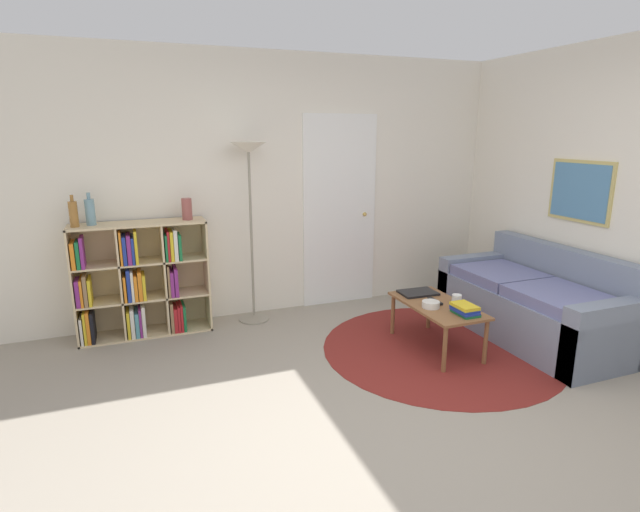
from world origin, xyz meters
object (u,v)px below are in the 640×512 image
cup (457,300)px  coffee_table (437,309)px  bottle_middle (90,212)px  vase_on_shelf (187,209)px  couch (537,305)px  bowl (431,304)px  bookshelf (138,282)px  floor_lamp (249,171)px  bottle_left (74,214)px  laptop (418,293)px

cup → coffee_table: bearing=157.3°
bottle_middle → vase_on_shelf: (0.81, -0.02, -0.02)m
couch → bottle_middle: 4.08m
coffee_table → cup: cup is taller
bowl → bottle_middle: bearing=153.0°
bowl → bottle_middle: 3.02m
coffee_table → bowl: 0.14m
bookshelf → floor_lamp: bearing=-1.8°
bottle_middle → vase_on_shelf: bearing=-1.4°
bookshelf → cup: 2.85m
bottle_left → bottle_middle: (0.13, 0.05, 0.00)m
cup → vase_on_shelf: vase_on_shelf is taller
laptop → bowl: 0.37m
floor_lamp → bowl: floor_lamp is taller
floor_lamp → cup: 2.21m
coffee_table → cup: (0.15, -0.06, 0.09)m
bowl → vase_on_shelf: (-1.80, 1.31, 0.72)m
bowl → bottle_middle: size_ratio=0.53×
cup → bottle_left: bottle_left is taller
coffee_table → bottle_left: bottle_left is taller
couch → laptop: 1.11m
couch → laptop: (-1.03, 0.40, 0.12)m
floor_lamp → bottle_middle: 1.43m
floor_lamp → coffee_table: (1.32, -1.23, -1.12)m
bookshelf → bowl: bookshelf is taller
couch → laptop: size_ratio=5.22×
bottle_middle → cup: bearing=-25.1°
bowl → cup: size_ratio=1.74×
laptop → bottle_middle: bearing=160.2°
coffee_table → laptop: bearing=90.9°
floor_lamp → vase_on_shelf: 0.67m
floor_lamp → bottle_left: (-1.52, 0.00, -0.32)m
laptop → bottle_left: size_ratio=1.23×
bookshelf → cup: bookshelf is taller
couch → bowl: (-1.12, 0.04, 0.14)m
couch → bookshelf: bearing=158.3°
bowl → bottle_middle: bottle_middle is taller
vase_on_shelf → bottle_left: bearing=-178.2°
coffee_table → vase_on_shelf: (-1.90, 1.26, 0.79)m
bookshelf → vase_on_shelf: (0.47, -0.00, 0.65)m
bookshelf → coffee_table: size_ratio=1.30×
vase_on_shelf → bookshelf: bearing=179.5°
bottle_left → vase_on_shelf: 0.94m
coffee_table → cup: 0.18m
floor_lamp → couch: 2.94m
vase_on_shelf → bowl: bearing=-36.0°
laptop → coffee_table: bearing=-89.1°
cup → couch: bearing=-2.1°
bowl → floor_lamp: bearing=133.6°
laptop → bottle_left: bearing=162.0°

